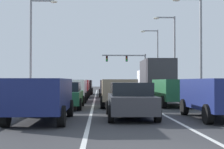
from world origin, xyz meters
name	(u,v)px	position (x,y,z in m)	size (l,w,h in m)	color
ground_plane	(116,101)	(0.00, 20.39, 0.00)	(132.57, 132.57, 0.00)	#333335
lane_stripe_between_right_lane_and_center_lane	(131,97)	(1.70, 25.49, 0.00)	(0.14, 56.09, 0.01)	silver
lane_stripe_between_center_lane_and_left_lane	(95,97)	(-1.70, 25.49, 0.00)	(0.14, 56.09, 0.01)	silver
snow_bank_right_shoulder	(186,95)	(7.00, 25.49, 0.27)	(1.28, 56.09, 0.53)	white
snow_bank_left_shoulder	(39,93)	(-7.00, 25.49, 0.42)	(2.02, 56.09, 0.84)	white
suv_navy_right_lane_nearest	(217,95)	(3.59, 7.19, 1.02)	(2.16, 4.90, 1.67)	navy
suv_green_right_lane_second	(174,90)	(3.35, 14.30, 1.02)	(2.16, 4.90, 1.67)	#1E5633
box_truck_right_lane_third	(155,77)	(3.59, 22.65, 1.90)	(2.53, 7.20, 3.36)	silver
suv_red_right_lane_fourth	(139,86)	(3.19, 31.45, 1.02)	(2.16, 4.90, 1.67)	maroon
sedan_black_right_lane_fifth	(134,87)	(3.26, 37.32, 0.76)	(2.00, 4.50, 1.51)	black
sedan_charcoal_center_lane_nearest	(131,100)	(0.02, 7.68, 0.76)	(2.00, 4.50, 1.51)	#38383D
suv_tan_center_lane_second	(118,90)	(-0.16, 14.20, 1.02)	(2.16, 4.90, 1.67)	#937F60
suv_maroon_center_lane_third	(116,88)	(0.04, 20.20, 1.02)	(2.16, 4.90, 1.67)	maroon
suv_gray_center_lane_fourth	(110,86)	(-0.24, 27.34, 1.02)	(2.16, 4.90, 1.67)	slate
suv_silver_center_lane_fifth	(110,86)	(-0.03, 33.42, 1.02)	(2.16, 4.90, 1.67)	#B7BABF
suv_navy_left_lane_nearest	(42,95)	(-3.56, 6.71, 1.02)	(2.16, 4.90, 1.67)	navy
sedan_green_left_lane_second	(66,95)	(-3.25, 12.91, 0.76)	(2.00, 4.50, 1.51)	#1E5633
suv_white_left_lane_third	(73,88)	(-3.31, 19.09, 1.02)	(2.16, 4.90, 1.67)	silver
suv_red_left_lane_fourth	(78,87)	(-3.30, 25.83, 1.02)	(2.16, 4.90, 1.67)	maroon
suv_black_left_lane_fifth	(83,86)	(-3.17, 32.96, 1.02)	(2.16, 4.90, 1.67)	black
traffic_light_gantry	(132,64)	(4.27, 50.98, 4.50)	(7.54, 0.47, 6.20)	slate
street_lamp_right_near	(197,39)	(7.39, 22.94, 5.34)	(2.66, 0.36, 9.02)	gray
street_lamp_right_mid	(172,48)	(7.35, 33.14, 5.48)	(2.66, 0.36, 9.29)	gray
street_lamp_right_far	(155,55)	(7.09, 43.34, 5.44)	(2.66, 0.36, 9.21)	gray
street_lamp_left_mid	(34,39)	(-7.53, 25.74, 5.54)	(2.66, 0.36, 9.42)	gray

